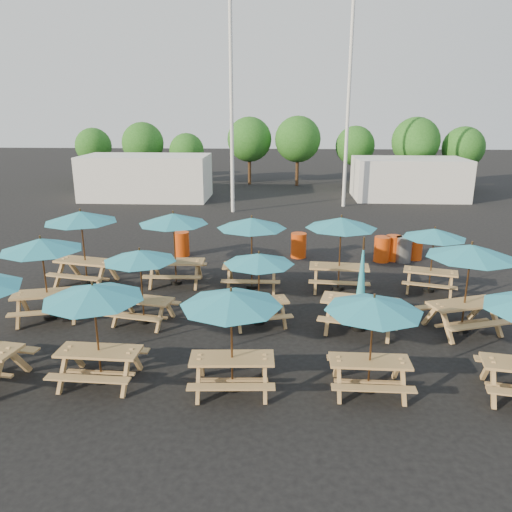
# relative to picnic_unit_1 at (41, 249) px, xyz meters

# --- Properties ---
(ground) EXTENTS (120.00, 120.00, 0.00)m
(ground) POSITION_rel_picnic_unit_1_xyz_m (5.68, 1.30, -2.05)
(ground) COLOR black
(ground) RESTS_ON ground
(picnic_unit_1) EXTENTS (2.70, 2.70, 2.36)m
(picnic_unit_1) POSITION_rel_picnic_unit_1_xyz_m (0.00, 0.00, 0.00)
(picnic_unit_1) COLOR #B07E4E
(picnic_unit_1) RESTS_ON ground
(picnic_unit_2) EXTENTS (2.83, 2.83, 2.52)m
(picnic_unit_2) POSITION_rel_picnic_unit_1_xyz_m (-0.04, 2.88, 0.14)
(picnic_unit_2) COLOR #B07E4E
(picnic_unit_2) RESTS_ON ground
(picnic_unit_3) EXTENTS (2.20, 2.20, 2.25)m
(picnic_unit_3) POSITION_rel_picnic_unit_1_xyz_m (2.64, -3.24, -0.09)
(picnic_unit_3) COLOR #B07E4E
(picnic_unit_3) RESTS_ON ground
(picnic_unit_4) EXTENTS (2.33, 2.33, 2.10)m
(picnic_unit_4) POSITION_rel_picnic_unit_1_xyz_m (2.73, -0.12, -0.22)
(picnic_unit_4) COLOR #B07E4E
(picnic_unit_4) RESTS_ON ground
(picnic_unit_5) EXTENTS (2.33, 2.33, 2.44)m
(picnic_unit_5) POSITION_rel_picnic_unit_1_xyz_m (2.96, 3.06, 0.08)
(picnic_unit_5) COLOR #B07E4E
(picnic_unit_5) RESTS_ON ground
(picnic_unit_6) EXTENTS (2.22, 2.22, 2.23)m
(picnic_unit_6) POSITION_rel_picnic_unit_1_xyz_m (5.51, -3.39, -0.11)
(picnic_unit_6) COLOR #B07E4E
(picnic_unit_6) RESTS_ON ground
(picnic_unit_7) EXTENTS (2.35, 2.35, 2.03)m
(picnic_unit_7) POSITION_rel_picnic_unit_1_xyz_m (5.91, -0.02, -0.28)
(picnic_unit_7) COLOR #B07E4E
(picnic_unit_7) RESTS_ON ground
(picnic_unit_8) EXTENTS (2.25, 2.25, 2.39)m
(picnic_unit_8) POSITION_rel_picnic_unit_1_xyz_m (5.54, 2.78, 0.03)
(picnic_unit_8) COLOR #B07E4E
(picnic_unit_8) RESTS_ON ground
(picnic_unit_9) EXTENTS (2.01, 2.01, 2.12)m
(picnic_unit_9) POSITION_rel_picnic_unit_1_xyz_m (8.37, -3.29, -0.21)
(picnic_unit_9) COLOR #B07E4E
(picnic_unit_9) RESTS_ON ground
(picnic_unit_10) EXTENTS (2.35, 2.16, 2.56)m
(picnic_unit_10) POSITION_rel_picnic_unit_1_xyz_m (8.60, -0.25, -1.00)
(picnic_unit_10) COLOR #B07E4E
(picnic_unit_10) RESTS_ON ground
(picnic_unit_11) EXTENTS (2.45, 2.45, 2.43)m
(picnic_unit_11) POSITION_rel_picnic_unit_1_xyz_m (8.37, 2.81, 0.06)
(picnic_unit_11) COLOR #B07E4E
(picnic_unit_11) RESTS_ON ground
(picnic_unit_13) EXTENTS (2.86, 2.86, 2.41)m
(picnic_unit_13) POSITION_rel_picnic_unit_1_xyz_m (11.33, -0.21, 0.05)
(picnic_unit_13) COLOR #B07E4E
(picnic_unit_13) RESTS_ON ground
(picnic_unit_14) EXTENTS (2.45, 2.45, 2.11)m
(picnic_unit_14) POSITION_rel_picnic_unit_1_xyz_m (11.29, 2.78, -0.22)
(picnic_unit_14) COLOR #B07E4E
(picnic_unit_14) RESTS_ON ground
(waste_bin_0) EXTENTS (0.61, 0.61, 0.97)m
(waste_bin_0) POSITION_rel_picnic_unit_1_xyz_m (2.50, 6.38, -1.56)
(waste_bin_0) COLOR #CD3F0C
(waste_bin_0) RESTS_ON ground
(waste_bin_1) EXTENTS (0.61, 0.61, 0.97)m
(waste_bin_1) POSITION_rel_picnic_unit_1_xyz_m (7.17, 6.43, -1.56)
(waste_bin_1) COLOR #CD3F0C
(waste_bin_1) RESTS_ON ground
(waste_bin_2) EXTENTS (0.61, 0.61, 0.97)m
(waste_bin_2) POSITION_rel_picnic_unit_1_xyz_m (10.84, 6.24, -1.56)
(waste_bin_2) COLOR #CD3F0C
(waste_bin_2) RESTS_ON ground
(waste_bin_3) EXTENTS (0.61, 0.61, 0.97)m
(waste_bin_3) POSITION_rel_picnic_unit_1_xyz_m (10.37, 6.04, -1.56)
(waste_bin_3) COLOR #CD3F0C
(waste_bin_3) RESTS_ON ground
(waste_bin_4) EXTENTS (0.61, 0.61, 0.97)m
(waste_bin_4) POSITION_rel_picnic_unit_1_xyz_m (11.19, 6.03, -1.56)
(waste_bin_4) COLOR gray
(waste_bin_4) RESTS_ON ground
(waste_bin_5) EXTENTS (0.61, 0.61, 0.97)m
(waste_bin_5) POSITION_rel_picnic_unit_1_xyz_m (11.70, 6.42, -1.56)
(waste_bin_5) COLOR #CD3F0C
(waste_bin_5) RESTS_ON ground
(mast_0) EXTENTS (0.20, 0.20, 12.00)m
(mast_0) POSITION_rel_picnic_unit_1_xyz_m (3.68, 15.30, 3.95)
(mast_0) COLOR silver
(mast_0) RESTS_ON ground
(mast_1) EXTENTS (0.20, 0.20, 12.00)m
(mast_1) POSITION_rel_picnic_unit_1_xyz_m (10.18, 17.30, 3.95)
(mast_1) COLOR silver
(mast_1) RESTS_ON ground
(event_tent_0) EXTENTS (8.00, 4.00, 2.80)m
(event_tent_0) POSITION_rel_picnic_unit_1_xyz_m (-2.32, 19.30, -0.65)
(event_tent_0) COLOR silver
(event_tent_0) RESTS_ON ground
(event_tent_1) EXTENTS (7.00, 4.00, 2.60)m
(event_tent_1) POSITION_rel_picnic_unit_1_xyz_m (14.68, 20.30, -0.75)
(event_tent_1) COLOR silver
(event_tent_1) RESTS_ON ground
(tree_0) EXTENTS (2.80, 2.80, 4.24)m
(tree_0) POSITION_rel_picnic_unit_1_xyz_m (-8.39, 26.55, 0.78)
(tree_0) COLOR #382314
(tree_0) RESTS_ON ground
(tree_1) EXTENTS (3.11, 3.11, 4.72)m
(tree_1) POSITION_rel_picnic_unit_1_xyz_m (-4.07, 25.20, 1.10)
(tree_1) COLOR #382314
(tree_1) RESTS_ON ground
(tree_2) EXTENTS (2.59, 2.59, 3.93)m
(tree_2) POSITION_rel_picnic_unit_1_xyz_m (-0.71, 24.95, 0.58)
(tree_2) COLOR #382314
(tree_2) RESTS_ON ground
(tree_3) EXTENTS (3.36, 3.36, 5.09)m
(tree_3) POSITION_rel_picnic_unit_1_xyz_m (3.93, 26.02, 1.36)
(tree_3) COLOR #382314
(tree_3) RESTS_ON ground
(tree_4) EXTENTS (3.41, 3.41, 5.17)m
(tree_4) POSITION_rel_picnic_unit_1_xyz_m (7.58, 25.56, 1.41)
(tree_4) COLOR #382314
(tree_4) RESTS_ON ground
(tree_5) EXTENTS (2.94, 2.94, 4.45)m
(tree_5) POSITION_rel_picnic_unit_1_xyz_m (11.90, 25.98, 0.92)
(tree_5) COLOR #382314
(tree_5) RESTS_ON ground
(tree_6) EXTENTS (3.38, 3.38, 5.13)m
(tree_6) POSITION_rel_picnic_unit_1_xyz_m (15.91, 24.20, 1.38)
(tree_6) COLOR #382314
(tree_6) RESTS_ON ground
(tree_7) EXTENTS (2.95, 2.95, 4.48)m
(tree_7) POSITION_rel_picnic_unit_1_xyz_m (19.30, 24.22, 0.94)
(tree_7) COLOR #382314
(tree_7) RESTS_ON ground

